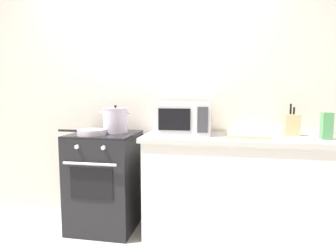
{
  "coord_description": "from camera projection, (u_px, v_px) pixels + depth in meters",
  "views": [
    {
      "loc": [
        0.73,
        -1.94,
        1.29
      ],
      "look_at": [
        0.27,
        0.6,
        1.0
      ],
      "focal_mm": 30.62,
      "sensor_mm": 36.0,
      "label": 1
    }
  ],
  "objects": [
    {
      "name": "back_wall",
      "position": [
        178.0,
        98.0,
        2.93
      ],
      "size": [
        4.4,
        0.1,
        2.5
      ],
      "primitive_type": "cube",
      "color": "silver",
      "rests_on": "ground_plane"
    },
    {
      "name": "lower_cabinet_right",
      "position": [
        238.0,
        189.0,
        2.57
      ],
      "size": [
        1.64,
        0.56,
        0.88
      ],
      "primitive_type": "cube",
      "color": "white",
      "rests_on": "ground_plane"
    },
    {
      "name": "countertop_right",
      "position": [
        239.0,
        138.0,
        2.52
      ],
      "size": [
        1.7,
        0.6,
        0.04
      ],
      "primitive_type": "cube",
      "color": "beige",
      "rests_on": "lower_cabinet_right"
    },
    {
      "name": "stove",
      "position": [
        105.0,
        180.0,
        2.77
      ],
      "size": [
        0.6,
        0.64,
        0.92
      ],
      "color": "black",
      "rests_on": "ground_plane"
    },
    {
      "name": "stock_pot",
      "position": [
        116.0,
        120.0,
        2.74
      ],
      "size": [
        0.33,
        0.24,
        0.27
      ],
      "color": "silver",
      "rests_on": "stove"
    },
    {
      "name": "frying_pan",
      "position": [
        91.0,
        132.0,
        2.59
      ],
      "size": [
        0.46,
        0.26,
        0.05
      ],
      "color": "silver",
      "rests_on": "stove"
    },
    {
      "name": "microwave",
      "position": [
        184.0,
        118.0,
        2.64
      ],
      "size": [
        0.5,
        0.37,
        0.3
      ],
      "color": "silver",
      "rests_on": "countertop_right"
    },
    {
      "name": "cutting_board",
      "position": [
        248.0,
        136.0,
        2.48
      ],
      "size": [
        0.36,
        0.26,
        0.02
      ],
      "primitive_type": "cube",
      "color": "tan",
      "rests_on": "countertop_right"
    },
    {
      "name": "knife_block",
      "position": [
        292.0,
        125.0,
        2.54
      ],
      "size": [
        0.13,
        0.1,
        0.28
      ],
      "color": "tan",
      "rests_on": "countertop_right"
    },
    {
      "name": "pasta_box",
      "position": [
        327.0,
        126.0,
        2.33
      ],
      "size": [
        0.08,
        0.08,
        0.22
      ],
      "primitive_type": "cube",
      "color": "#4C9356",
      "rests_on": "countertop_right"
    }
  ]
}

